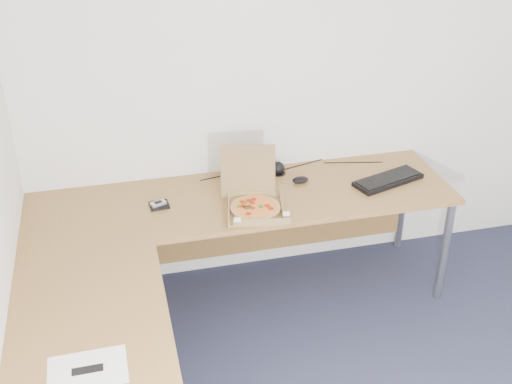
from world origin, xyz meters
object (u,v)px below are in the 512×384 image
object	(u,v)px
pizza_box	(255,204)
drinking_glass	(258,170)
wallet	(159,205)
desk	(200,248)
keyboard	(388,180)

from	to	relation	value
pizza_box	drinking_glass	distance (m)	0.37
pizza_box	drinking_glass	size ratio (longest dim) A/B	2.84
pizza_box	wallet	bearing A→B (deg)	173.93
drinking_glass	desk	bearing A→B (deg)	-126.98
keyboard	drinking_glass	bearing A→B (deg)	145.53
keyboard	wallet	size ratio (longest dim) A/B	4.16
drinking_glass	wallet	xyz separation A→B (m)	(-0.63, -0.19, -0.06)
pizza_box	keyboard	size ratio (longest dim) A/B	0.83
drinking_glass	pizza_box	bearing A→B (deg)	-107.17
pizza_box	keyboard	world-z (taller)	pizza_box
drinking_glass	keyboard	xyz separation A→B (m)	(0.76, -0.23, -0.05)
drinking_glass	wallet	world-z (taller)	drinking_glass
drinking_glass	keyboard	bearing A→B (deg)	-16.53
desk	wallet	distance (m)	0.46
keyboard	wallet	distance (m)	1.39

